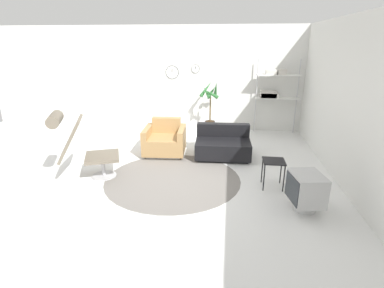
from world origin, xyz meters
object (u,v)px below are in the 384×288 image
at_px(lounge_chair, 77,140).
at_px(side_table, 274,164).
at_px(couch_low, 223,145).
at_px(potted_plant, 210,111).
at_px(armchair_red, 165,141).
at_px(crt_television, 306,190).
at_px(shelf_unit, 273,88).

distance_m(lounge_chair, side_table, 3.40).
bearing_deg(couch_low, potted_plant, -79.41).
height_order(couch_low, potted_plant, potted_plant).
relative_size(lounge_chair, armchair_red, 1.33).
xyz_separation_m(armchair_red, potted_plant, (0.87, 1.75, 0.32)).
relative_size(lounge_chair, crt_television, 2.07).
distance_m(potted_plant, shelf_unit, 1.75).
height_order(side_table, shelf_unit, shelf_unit).
bearing_deg(lounge_chair, side_table, 69.95).
distance_m(couch_low, side_table, 1.63).
bearing_deg(armchair_red, lounge_chair, 46.69).
bearing_deg(lounge_chair, potted_plant, 125.35).
bearing_deg(side_table, potted_plant, 112.21).
height_order(crt_television, potted_plant, potted_plant).
distance_m(lounge_chair, potted_plant, 3.85).
bearing_deg(shelf_unit, armchair_red, -142.92).
bearing_deg(side_table, armchair_red, 147.13).
bearing_deg(potted_plant, couch_low, -77.24).
xyz_separation_m(lounge_chair, armchair_red, (1.23, 1.48, -0.45)).
height_order(couch_low, shelf_unit, shelf_unit).
xyz_separation_m(armchair_red, crt_television, (2.53, -2.10, 0.04)).
xyz_separation_m(armchair_red, couch_low, (1.28, -0.03, -0.04)).
bearing_deg(shelf_unit, couch_low, -122.51).
bearing_deg(lounge_chair, armchair_red, 118.75).
bearing_deg(crt_television, potted_plant, 12.93).
bearing_deg(crt_television, lounge_chair, 70.30).
bearing_deg(lounge_chair, shelf_unit, 110.57).
relative_size(lounge_chair, potted_plant, 0.88).
xyz_separation_m(lounge_chair, crt_television, (3.76, -0.62, -0.41)).
distance_m(side_table, shelf_unit, 3.40).
height_order(couch_low, side_table, couch_low).
height_order(lounge_chair, couch_low, lounge_chair).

